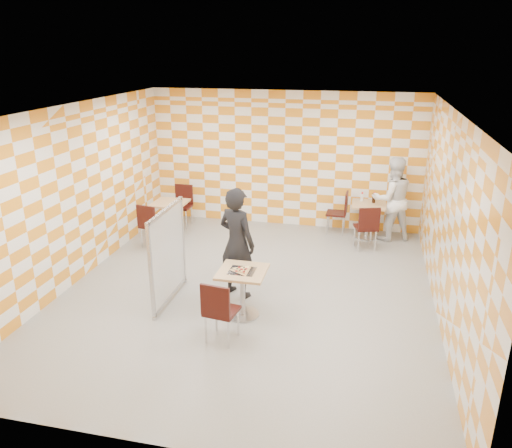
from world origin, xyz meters
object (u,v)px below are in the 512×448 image
at_px(partition, 168,255).
at_px(chair_empty_far, 183,202).
at_px(chair_main_front, 219,308).
at_px(sport_bottle, 362,197).
at_px(main_table, 243,285).
at_px(second_table, 368,215).
at_px(chair_second_front, 367,225).
at_px(chair_empty_near, 150,222).
at_px(empty_table, 170,213).
at_px(man_white, 392,199).
at_px(soda_bottle, 374,198).
at_px(chair_second_side, 341,210).
at_px(man_dark, 237,243).

bearing_deg(partition, chair_empty_far, 107.18).
distance_m(chair_main_front, sport_bottle, 5.08).
height_order(main_table, chair_empty_far, chair_empty_far).
bearing_deg(second_table, chair_second_front, -90.63).
bearing_deg(chair_empty_near, empty_table, 80.22).
relative_size(chair_second_front, chair_empty_near, 1.00).
bearing_deg(partition, second_table, 49.46).
distance_m(empty_table, sport_bottle, 4.11).
distance_m(chair_empty_near, chair_empty_far, 1.48).
xyz_separation_m(chair_empty_far, man_white, (4.58, 0.11, 0.34)).
distance_m(chair_empty_far, soda_bottle, 4.23).
xyz_separation_m(empty_table, soda_bottle, (4.22, 0.92, 0.34)).
relative_size(chair_second_side, chair_empty_far, 1.00).
distance_m(partition, sport_bottle, 4.72).
bearing_deg(chair_empty_far, soda_bottle, 2.80).
bearing_deg(partition, main_table, -10.23).
distance_m(chair_second_side, man_dark, 3.58).
xyz_separation_m(chair_second_side, chair_empty_far, (-3.54, -0.22, 0.00)).
relative_size(man_white, sport_bottle, 8.84).
bearing_deg(empty_table, sport_bottle, 13.80).
relative_size(chair_second_front, soda_bottle, 4.02).
distance_m(second_table, chair_empty_near, 4.55).
bearing_deg(chair_second_side, man_dark, -114.25).
relative_size(second_table, man_white, 0.42).
height_order(chair_second_side, man_white, man_white).
relative_size(main_table, chair_empty_near, 0.81).
relative_size(main_table, chair_main_front, 0.81).
xyz_separation_m(chair_main_front, chair_second_side, (1.34, 4.71, 0.00)).
relative_size(chair_second_side, man_dark, 0.51).
distance_m(main_table, chair_second_front, 3.53).
bearing_deg(chair_main_front, chair_second_side, 74.14).
relative_size(chair_second_front, man_dark, 0.51).
bearing_deg(main_table, man_white, 59.36).
xyz_separation_m(sport_bottle, soda_bottle, (0.25, -0.06, 0.01)).
height_order(second_table, sport_bottle, sport_bottle).
height_order(main_table, sport_bottle, sport_bottle).
bearing_deg(chair_second_front, chair_main_front, -116.38).
bearing_deg(chair_main_front, partition, 137.77).
distance_m(main_table, man_white, 4.43).
bearing_deg(man_white, chair_empty_near, -1.08).
bearing_deg(soda_bottle, man_dark, -123.45).
distance_m(chair_second_front, sport_bottle, 0.96).
bearing_deg(partition, man_dark, 23.13).
bearing_deg(second_table, man_dark, -123.07).
bearing_deg(partition, sport_bottle, 52.11).
height_order(empty_table, man_dark, man_dark).
height_order(chair_main_front, man_white, man_white).
relative_size(empty_table, sport_bottle, 3.75).
xyz_separation_m(empty_table, chair_second_side, (3.55, 0.93, 0.04)).
distance_m(chair_empty_near, man_white, 4.99).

